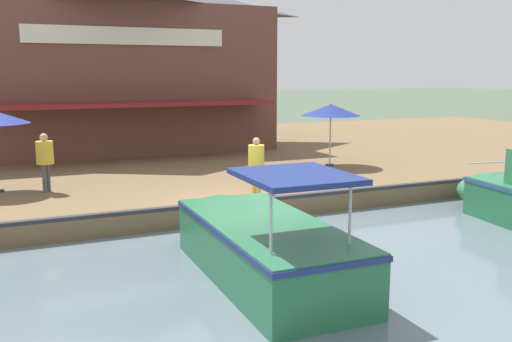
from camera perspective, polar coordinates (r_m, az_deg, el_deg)
name	(u,v)px	position (r m, az deg, el deg)	size (l,w,h in m)	color
ground_plane	(244,225)	(15.80, -1.19, -5.42)	(220.00, 220.00, 0.00)	#4C5B47
quay_deck	(150,159)	(26.04, -10.55, 1.14)	(22.00, 56.00, 0.60)	brown
quay_edge_fender	(243,201)	(15.73, -1.34, -3.05)	(0.20, 50.40, 0.10)	#2D2D33
waterfront_restaurant	(111,58)	(28.29, -14.28, 10.89)	(9.99, 14.27, 8.95)	brown
patio_umbrella_far_corner	(331,110)	(21.98, 7.49, 6.07)	(2.26, 2.26, 2.41)	#B7B7B7
person_near_entrance	(256,159)	(16.82, 0.03, 1.25)	(0.47, 0.47, 1.67)	gold
person_at_quay_edge	(45,155)	(18.09, -20.36, 1.50)	(0.50, 0.50, 1.78)	#4C4C56
motorboat_second_along	(255,240)	(11.90, -0.07, -6.90)	(6.20, 2.25, 2.35)	#287047
tree_upstream_bank	(169,44)	(31.24, -8.71, 12.46)	(4.61, 4.39, 7.37)	brown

